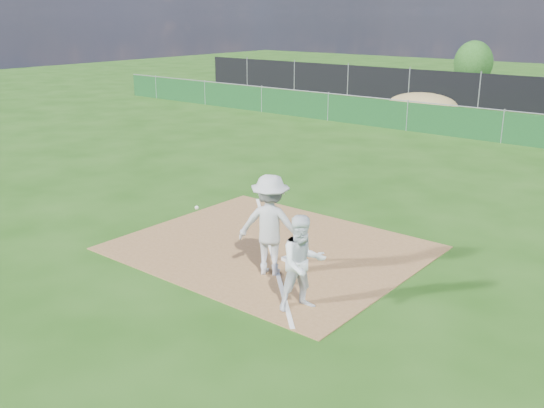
{
  "coord_description": "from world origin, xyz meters",
  "views": [
    {
      "loc": [
        7.6,
        -8.29,
        4.81
      ],
      "look_at": [
        0.04,
        1.0,
        1.0
      ],
      "focal_mm": 40.0,
      "sensor_mm": 36.0,
      "label": 1
    }
  ],
  "objects_px": {
    "car_left": "(499,86)",
    "tree_left": "(473,63)",
    "runner": "(303,263)",
    "play_at_first": "(270,225)",
    "car_mid": "(544,90)",
    "first_base": "(293,259)"
  },
  "relations": [
    {
      "from": "car_left",
      "to": "tree_left",
      "type": "bearing_deg",
      "value": 46.65
    },
    {
      "from": "car_left",
      "to": "car_mid",
      "type": "bearing_deg",
      "value": -72.5
    },
    {
      "from": "runner",
      "to": "first_base",
      "type": "bearing_deg",
      "value": 73.24
    },
    {
      "from": "car_left",
      "to": "tree_left",
      "type": "xyz_separation_m",
      "value": [
        -3.56,
        5.05,
        0.8
      ]
    },
    {
      "from": "runner",
      "to": "car_mid",
      "type": "distance_m",
      "value": 28.46
    },
    {
      "from": "car_mid",
      "to": "runner",
      "type": "bearing_deg",
      "value": 178.02
    },
    {
      "from": "runner",
      "to": "tree_left",
      "type": "bearing_deg",
      "value": 48.84
    },
    {
      "from": "tree_left",
      "to": "car_left",
      "type": "bearing_deg",
      "value": -54.81
    },
    {
      "from": "car_left",
      "to": "tree_left",
      "type": "relative_size",
      "value": 1.45
    },
    {
      "from": "tree_left",
      "to": "play_at_first",
      "type": "bearing_deg",
      "value": -74.66
    },
    {
      "from": "runner",
      "to": "car_left",
      "type": "height_order",
      "value": "runner"
    },
    {
      "from": "first_base",
      "to": "play_at_first",
      "type": "bearing_deg",
      "value": -89.1
    },
    {
      "from": "runner",
      "to": "tree_left",
      "type": "height_order",
      "value": "tree_left"
    },
    {
      "from": "car_left",
      "to": "car_mid",
      "type": "xyz_separation_m",
      "value": [
        2.44,
        0.26,
        -0.08
      ]
    },
    {
      "from": "play_at_first",
      "to": "car_left",
      "type": "distance_m",
      "value": 27.62
    },
    {
      "from": "first_base",
      "to": "play_at_first",
      "type": "xyz_separation_m",
      "value": [
        0.01,
        -0.73,
        0.93
      ]
    },
    {
      "from": "play_at_first",
      "to": "runner",
      "type": "relative_size",
      "value": 1.63
    },
    {
      "from": "play_at_first",
      "to": "runner",
      "type": "xyz_separation_m",
      "value": [
        1.33,
        -0.78,
        -0.16
      ]
    },
    {
      "from": "first_base",
      "to": "tree_left",
      "type": "bearing_deg",
      "value": 105.67
    },
    {
      "from": "first_base",
      "to": "play_at_first",
      "type": "relative_size",
      "value": 0.13
    },
    {
      "from": "tree_left",
      "to": "runner",
      "type": "bearing_deg",
      "value": -72.87
    },
    {
      "from": "runner",
      "to": "car_left",
      "type": "relative_size",
      "value": 0.38
    }
  ]
}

